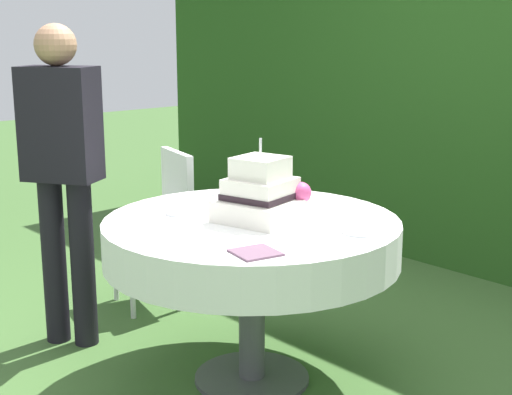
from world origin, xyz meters
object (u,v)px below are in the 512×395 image
serving_plate_left (243,200)px  napkin_stack (255,253)px  serving_plate_near (360,232)px  serving_plate_far (180,213)px  wedding_cake (262,195)px  standing_person (62,164)px  cake_table (252,242)px  serving_plate_right (219,193)px  garden_chair (162,213)px

serving_plate_left → napkin_stack: (0.67, -0.53, -0.00)m
serving_plate_near → serving_plate_left: size_ratio=0.97×
serving_plate_left → serving_plate_far: bearing=-89.3°
wedding_cake → standing_person: size_ratio=0.24×
cake_table → standing_person: size_ratio=0.81×
cake_table → wedding_cake: wedding_cake is taller
serving_plate_far → serving_plate_left: (-0.00, 0.38, 0.00)m
wedding_cake → serving_plate_left: bearing=151.6°
cake_table → serving_plate_far: bearing=-148.5°
cake_table → serving_plate_far: 0.35m
serving_plate_right → wedding_cake: bearing=-19.9°
cake_table → serving_plate_right: (-0.49, 0.22, 0.11)m
wedding_cake → napkin_stack: 0.50m
serving_plate_left → cake_table: bearing=-34.9°
serving_plate_far → cake_table: bearing=31.5°
cake_table → serving_plate_right: bearing=156.1°
standing_person → cake_table: bearing=23.3°
standing_person → serving_plate_near: bearing=22.7°
garden_chair → serving_plate_near: bearing=-3.5°
cake_table → garden_chair: garden_chair is taller
napkin_stack → wedding_cake: bearing=134.8°
cake_table → napkin_stack: (0.38, -0.32, 0.11)m
wedding_cake → serving_plate_left: (-0.33, 0.18, -0.11)m
serving_plate_near → napkin_stack: 0.51m
serving_plate_near → garden_chair: (-1.55, 0.09, -0.23)m
serving_plate_near → garden_chair: garden_chair is taller
serving_plate_left → garden_chair: garden_chair is taller
wedding_cake → serving_plate_right: size_ratio=3.87×
serving_plate_left → standing_person: (-0.64, -0.61, 0.16)m
napkin_stack → cake_table: bearing=140.0°
cake_table → garden_chair: size_ratio=1.46×
serving_plate_far → napkin_stack: 0.69m
napkin_stack → standing_person: size_ratio=0.10×
serving_plate_near → serving_plate_far: (-0.75, -0.36, 0.00)m
serving_plate_near → wedding_cake: bearing=-159.7°
serving_plate_left → serving_plate_near: bearing=-1.8°
serving_plate_left → garden_chair: 0.83m
napkin_stack → serving_plate_right: bearing=148.3°
cake_table → serving_plate_near: size_ratio=9.20×
wedding_cake → garden_chair: 1.20m
serving_plate_near → serving_plate_right: size_ratio=1.40×
cake_table → napkin_stack: size_ratio=8.18×
wedding_cake → serving_plate_far: bearing=-148.4°
serving_plate_left → standing_person: size_ratio=0.09×
cake_table → serving_plate_near: (0.46, 0.18, 0.11)m
serving_plate_near → standing_person: (-1.40, -0.58, 0.16)m
wedding_cake → cake_table: bearing=-147.2°
serving_plate_far → napkin_stack: (0.67, -0.15, -0.00)m
serving_plate_far → standing_person: standing_person is taller
garden_chair → standing_person: size_ratio=0.56×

